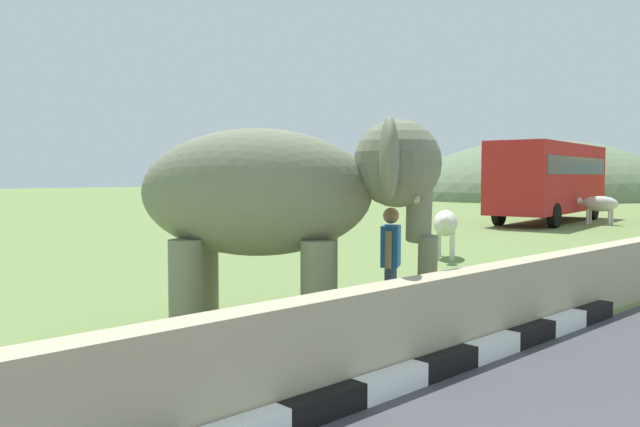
# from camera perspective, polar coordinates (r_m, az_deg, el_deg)

# --- Properties ---
(barrier_parapet) EXTENTS (28.00, 0.36, 1.00)m
(barrier_parapet) POSITION_cam_1_polar(r_m,az_deg,el_deg) (5.89, -1.02, -12.40)
(barrier_parapet) COLOR tan
(barrier_parapet) RESTS_ON ground_plane
(elephant) EXTENTS (3.80, 3.87, 2.85)m
(elephant) POSITION_cam_1_polar(r_m,az_deg,el_deg) (8.50, -3.26, 1.63)
(elephant) COLOR #6F735B
(elephant) RESTS_ON ground_plane
(person_handler) EXTENTS (0.59, 0.42, 1.66)m
(person_handler) POSITION_cam_1_polar(r_m,az_deg,el_deg) (9.13, 6.34, -4.03)
(person_handler) COLOR navy
(person_handler) RESTS_ON ground_plane
(bus_red) EXTENTS (9.81, 4.06, 3.50)m
(bus_red) POSITION_cam_1_polar(r_m,az_deg,el_deg) (30.53, 19.83, 3.16)
(bus_red) COLOR #B21E1E
(bus_red) RESTS_ON ground_plane
(cow_near) EXTENTS (1.81, 1.40, 1.23)m
(cow_near) POSITION_cam_1_polar(r_m,az_deg,el_deg) (16.54, 11.14, -0.94)
(cow_near) COLOR beige
(cow_near) RESTS_ON ground_plane
(cow_mid) EXTENTS (0.75, 1.91, 1.23)m
(cow_mid) POSITION_cam_1_polar(r_m,az_deg,el_deg) (29.93, 23.65, 0.75)
(cow_mid) COLOR beige
(cow_mid) RESTS_ON ground_plane
(hill_east) EXTENTS (29.35, 23.48, 10.93)m
(hill_east) POSITION_cam_1_polar(r_m,az_deg,el_deg) (64.03, 19.09, 1.33)
(hill_east) COLOR #627254
(hill_east) RESTS_ON ground_plane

